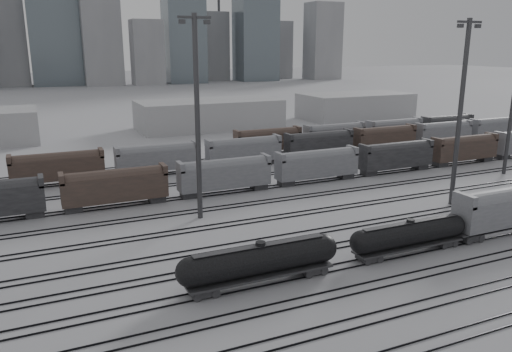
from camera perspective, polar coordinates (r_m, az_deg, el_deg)
name	(u,v)px	position (r m, az deg, el deg)	size (l,w,h in m)	color
ground	(403,259)	(58.39, 16.40, -9.05)	(900.00, 900.00, 0.00)	silver
tracks	(320,212)	(71.52, 7.36, -4.06)	(220.00, 71.50, 0.16)	black
tank_car_a	(260,261)	(49.61, 0.52, -9.66)	(17.13, 2.85, 4.23)	black
tank_car_b	(409,235)	(59.25, 17.13, -6.41)	(15.67, 2.61, 3.87)	black
hopper_car_a	(510,206)	(69.81, 27.01, -3.03)	(16.28, 3.23, 5.82)	black
light_mast_b	(197,114)	(65.88, -6.73, 7.02)	(4.30, 0.69, 26.85)	#39393C
light_mast_c	(460,110)	(77.21, 22.33, 7.03)	(4.25, 0.68, 26.58)	#39393C
bg_string_near	(317,166)	(86.69, 6.98, 1.15)	(151.00, 3.00, 5.60)	gray
bg_string_mid	(319,145)	(105.14, 7.19, 3.52)	(151.00, 3.00, 5.60)	black
bg_string_far	(365,133)	(121.31, 12.34, 4.78)	(66.00, 3.00, 5.60)	#4F3A32
warehouse_mid	(209,114)	(143.88, -5.36, 7.04)	(40.00, 18.00, 8.00)	#AEADB0
warehouse_right	(355,106)	(166.66, 11.28, 7.86)	(35.00, 18.00, 8.00)	#AEADB0
skyline	(109,25)	(323.69, -16.46, 16.17)	(316.00, 22.40, 95.00)	#9A9A9C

